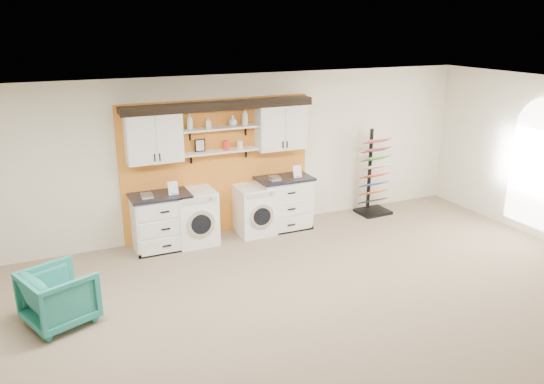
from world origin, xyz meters
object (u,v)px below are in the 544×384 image
base_cabinet_right (284,203)px  base_cabinet_left (161,222)px  sample_rack (373,187)px  washer (195,217)px  armchair (59,297)px  dryer (254,210)px

base_cabinet_right → base_cabinet_left: bearing=180.0°
base_cabinet_left → base_cabinet_right: 2.26m
base_cabinet_right → sample_rack: (1.96, 0.00, 0.05)m
base_cabinet_right → washer: bearing=-179.9°
base_cabinet_left → armchair: size_ratio=1.24×
washer → dryer: washer is taller
base_cabinet_left → dryer: 1.67m
washer → sample_rack: sample_rack is taller
base_cabinet_left → washer: bearing=-0.3°
washer → armchair: 2.89m
base_cabinet_right → armchair: size_ratio=1.26×
base_cabinet_left → washer: 0.58m
base_cabinet_right → sample_rack: 1.96m
washer → dryer: (1.09, -0.00, -0.03)m
dryer → sample_rack: sample_rack is taller
dryer → base_cabinet_left: bearing=179.9°
base_cabinet_right → armchair: (-3.97, -1.77, -0.13)m
dryer → armchair: 3.82m
dryer → base_cabinet_right: bearing=0.3°
washer → base_cabinet_left: bearing=179.7°
armchair → washer: bearing=-74.3°
sample_rack → armchair: bearing=-165.3°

